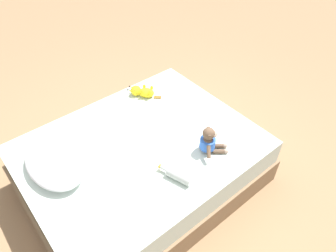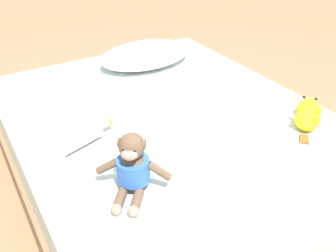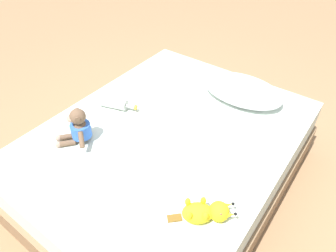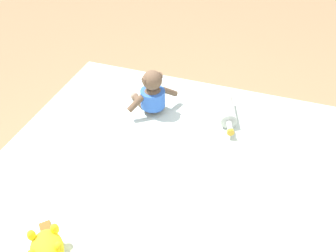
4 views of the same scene
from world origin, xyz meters
name	(u,v)px [view 1 (image 1 of 4)]	position (x,y,z in m)	size (l,w,h in m)	color
ground_plane	(144,182)	(0.00, 0.00, 0.00)	(16.00, 16.00, 0.00)	#93704C
bed	(142,165)	(0.00, 0.00, 0.24)	(1.48, 1.90, 0.49)	#846647
pillow	(54,162)	(0.21, 0.63, 0.56)	(0.60, 0.39, 0.13)	white
plush_monkey	(209,142)	(-0.39, -0.38, 0.59)	(0.26, 0.25, 0.24)	brown
plush_yellow_creature	(142,92)	(0.52, -0.40, 0.54)	(0.29, 0.25, 0.10)	yellow
glass_bottle	(178,176)	(-0.46, -0.01, 0.53)	(0.28, 0.14, 0.08)	#B7BCB2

